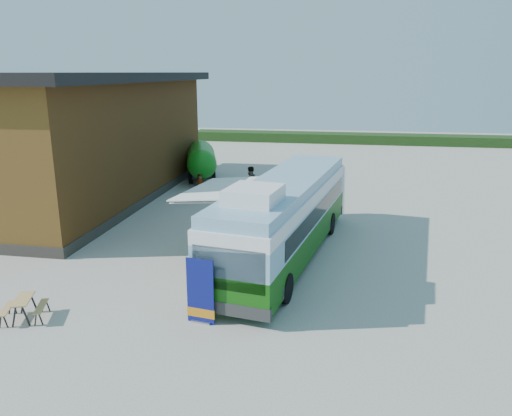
% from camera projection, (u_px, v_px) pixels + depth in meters
% --- Properties ---
extents(ground, '(100.00, 100.00, 0.00)m').
position_uv_depth(ground, '(215.00, 270.00, 19.66)').
color(ground, '#BCB7AD').
rests_on(ground, ground).
extents(barn, '(9.60, 21.20, 7.50)m').
position_uv_depth(barn, '(87.00, 140.00, 29.98)').
color(barn, brown).
rests_on(barn, ground).
extents(hedge, '(40.00, 3.00, 1.00)m').
position_uv_depth(hedge, '(374.00, 139.00, 54.28)').
color(hedge, '#264419').
rests_on(hedge, ground).
extents(bus, '(4.62, 12.83, 3.86)m').
position_uv_depth(bus, '(285.00, 215.00, 20.50)').
color(bus, '#176010').
rests_on(bus, ground).
extents(awning, '(3.46, 4.87, 0.54)m').
position_uv_depth(awning, '(226.00, 191.00, 20.45)').
color(awning, white).
rests_on(awning, ground).
extents(banner, '(0.91, 0.28, 2.11)m').
position_uv_depth(banner, '(200.00, 297.00, 15.27)').
color(banner, navy).
rests_on(banner, ground).
extents(picnic_table, '(1.54, 1.46, 0.71)m').
position_uv_depth(picnic_table, '(24.00, 304.00, 15.58)').
color(picnic_table, tan).
rests_on(picnic_table, ground).
extents(person_a, '(0.68, 0.70, 1.63)m').
position_uv_depth(person_a, '(200.00, 187.00, 30.06)').
color(person_a, '#999999').
rests_on(person_a, ground).
extents(person_b, '(1.22, 1.22, 1.99)m').
position_uv_depth(person_b, '(250.00, 183.00, 30.46)').
color(person_b, '#999999').
rests_on(person_b, ground).
extents(slurry_tanker, '(3.32, 6.61, 2.52)m').
position_uv_depth(slurry_tanker, '(201.00, 160.00, 35.78)').
color(slurry_tanker, '#167B17').
rests_on(slurry_tanker, ground).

